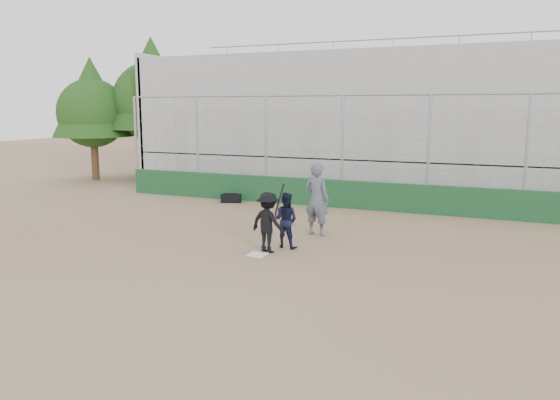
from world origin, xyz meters
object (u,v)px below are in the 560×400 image
at_px(catcher_crouched, 286,229).
at_px(batter_at_plate, 268,222).
at_px(umpire, 317,203).
at_px(equipment_bag, 231,198).

bearing_deg(catcher_crouched, batter_at_plate, -111.66).
xyz_separation_m(batter_at_plate, catcher_crouched, (0.23, 0.59, -0.27)).
distance_m(batter_at_plate, umpire, 2.30).
bearing_deg(batter_at_plate, equipment_bag, 125.52).
relative_size(batter_at_plate, equipment_bag, 2.07).
bearing_deg(equipment_bag, batter_at_plate, -54.48).
distance_m(catcher_crouched, equipment_bag, 7.07).
height_order(umpire, equipment_bag, umpire).
distance_m(batter_at_plate, equipment_bag, 7.41).
relative_size(batter_at_plate, catcher_crouched, 1.70).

